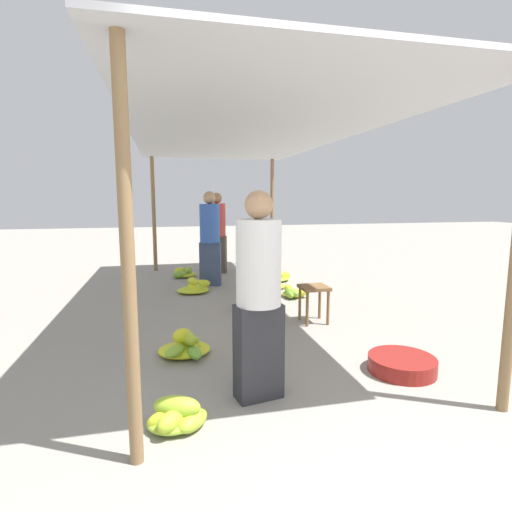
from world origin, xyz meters
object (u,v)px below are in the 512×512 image
banana_pile_right_0 (275,277)px  banana_pile_right_3 (293,293)px  vendor_foreground (259,294)px  banana_pile_left_2 (185,347)px  banana_pile_left_3 (195,287)px  banana_pile_right_2 (265,268)px  crate_near (254,303)px  banana_pile_right_1 (273,284)px  shopper_walking_far (210,237)px  basin_black (402,364)px  banana_pile_left_0 (175,416)px  shopper_walking_mid (217,232)px  stool (314,293)px  banana_pile_left_1 (184,274)px

banana_pile_right_0 → banana_pile_right_3: banana_pile_right_0 is taller
vendor_foreground → banana_pile_left_2: size_ratio=2.90×
banana_pile_left_3 → banana_pile_right_2: 2.17m
vendor_foreground → banana_pile_right_2: 5.35m
banana_pile_right_0 → crate_near: 1.96m
banana_pile_right_0 → crate_near: bearing=-114.3°
banana_pile_left_3 → banana_pile_right_1: banana_pile_right_1 is taller
shopper_walking_far → basin_black: bearing=-72.5°
vendor_foreground → banana_pile_right_3: (1.26, 2.96, -0.76)m
banana_pile_right_0 → banana_pile_left_0: bearing=-113.6°
basin_black → banana_pile_right_0: bearing=90.7°
basin_black → shopper_walking_mid: bearing=100.8°
banana_pile_right_0 → shopper_walking_mid: bearing=130.5°
shopper_walking_mid → shopper_walking_far: shopper_walking_far is taller
shopper_walking_far → banana_pile_right_1: bearing=-27.7°
banana_pile_right_3 → crate_near: same height
vendor_foreground → stool: size_ratio=3.44×
crate_near → banana_pile_left_0: bearing=-113.1°
banana_pile_left_2 → banana_pile_right_0: bearing=60.5°
banana_pile_left_0 → banana_pile_right_2: banana_pile_right_2 is taller
stool → shopper_walking_far: bearing=112.5°
vendor_foreground → banana_pile_left_1: 5.03m
stool → banana_pile_left_0: stool is taller
banana_pile_left_0 → banana_pile_right_2: bearing=69.6°
banana_pile_left_2 → banana_pile_right_2: size_ratio=1.22×
vendor_foreground → basin_black: 1.58m
vendor_foreground → banana_pile_left_2: 1.34m
basin_black → shopper_walking_far: (-1.27, 4.00, 0.80)m
stool → banana_pile_left_3: (-1.34, 1.93, -0.28)m
banana_pile_right_2 → basin_black: bearing=-89.9°
banana_pile_left_2 → shopper_walking_mid: 4.51m
banana_pile_left_1 → shopper_walking_far: bearing=-61.1°
banana_pile_left_0 → banana_pile_left_1: banana_pile_left_0 is taller
basin_black → crate_near: 2.45m
banana_pile_left_0 → crate_near: size_ratio=1.31×
banana_pile_right_2 → banana_pile_left_2: bearing=-114.4°
banana_pile_left_2 → shopper_walking_mid: shopper_walking_mid is taller
banana_pile_left_2 → banana_pile_right_0: banana_pile_left_2 is taller
banana_pile_left_0 → banana_pile_right_2: size_ratio=1.10×
banana_pile_right_0 → banana_pile_right_2: size_ratio=1.33×
shopper_walking_far → banana_pile_right_0: bearing=3.7°
banana_pile_right_1 → vendor_foreground: bearing=-107.1°
shopper_walking_mid → banana_pile_right_1: bearing=-66.9°
banana_pile_left_0 → banana_pile_left_2: size_ratio=0.90×
shopper_walking_mid → banana_pile_left_0: bearing=-100.5°
shopper_walking_mid → banana_pile_right_2: bearing=-12.3°
stool → banana_pile_left_3: 2.37m
banana_pile_left_1 → banana_pile_left_3: size_ratio=0.81×
banana_pile_left_2 → banana_pile_right_2: 4.55m
stool → banana_pile_right_2: (0.24, 3.42, -0.27)m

